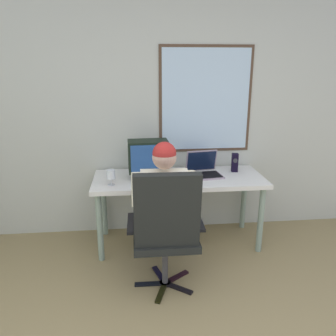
{
  "coord_description": "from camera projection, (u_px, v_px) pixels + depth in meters",
  "views": [
    {
      "loc": [
        -0.49,
        -1.11,
        1.82
      ],
      "look_at": [
        -0.19,
        1.77,
        0.94
      ],
      "focal_mm": 36.48,
      "sensor_mm": 36.0,
      "label": 1
    }
  ],
  "objects": [
    {
      "name": "wall_rear",
      "position": [
        179.0,
        113.0,
        3.65
      ],
      "size": [
        5.69,
        0.08,
        2.64
      ],
      "color": "#B8BEB5",
      "rests_on": "ground"
    },
    {
      "name": "desk",
      "position": [
        179.0,
        184.0,
        3.46
      ],
      "size": [
        1.71,
        0.67,
        0.73
      ],
      "color": "gray",
      "rests_on": "ground"
    },
    {
      "name": "office_chair",
      "position": [
        166.0,
        226.0,
        2.66
      ],
      "size": [
        0.62,
        0.56,
        1.09
      ],
      "color": "black",
      "rests_on": "ground"
    },
    {
      "name": "person_seated",
      "position": [
        163.0,
        206.0,
        2.92
      ],
      "size": [
        0.53,
        0.81,
        1.25
      ],
      "color": "#42486E",
      "rests_on": "ground"
    },
    {
      "name": "crt_monitor",
      "position": [
        148.0,
        157.0,
        3.37
      ],
      "size": [
        0.4,
        0.25,
        0.38
      ],
      "color": "beige",
      "rests_on": "desk"
    },
    {
      "name": "laptop",
      "position": [
        204.0,
        169.0,
        3.5
      ],
      "size": [
        0.36,
        0.34,
        0.24
      ],
      "color": "gray",
      "rests_on": "desk"
    },
    {
      "name": "wine_glass",
      "position": [
        111.0,
        175.0,
        3.19
      ],
      "size": [
        0.08,
        0.08,
        0.15
      ],
      "color": "silver",
      "rests_on": "desk"
    },
    {
      "name": "desk_speaker",
      "position": [
        235.0,
        162.0,
        3.59
      ],
      "size": [
        0.07,
        0.07,
        0.2
      ],
      "color": "black",
      "rests_on": "desk"
    }
  ]
}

